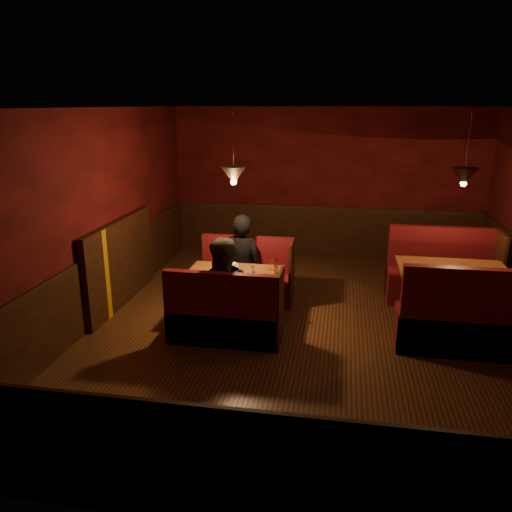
% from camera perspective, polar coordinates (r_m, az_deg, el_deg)
% --- Properties ---
extents(room, '(6.02, 7.02, 2.92)m').
position_cam_1_polar(room, '(6.64, 4.33, 0.38)').
color(room, '#351F0E').
rests_on(room, ground).
extents(main_table, '(1.32, 0.80, 0.92)m').
position_cam_1_polar(main_table, '(7.00, -2.31, -3.05)').
color(main_table, '#51250F').
rests_on(main_table, ground).
extents(main_bench_far, '(1.45, 0.52, 0.99)m').
position_cam_1_polar(main_bench_far, '(7.76, -1.02, -2.80)').
color(main_bench_far, '#52111B').
rests_on(main_bench_far, ground).
extents(main_bench_near, '(1.45, 0.52, 0.99)m').
position_cam_1_polar(main_bench_near, '(6.41, -3.58, -7.26)').
color(main_bench_near, '#52111B').
rests_on(main_bench_near, ground).
extents(second_table, '(1.45, 0.93, 0.82)m').
position_cam_1_polar(second_table, '(7.33, 21.43, -2.82)').
color(second_table, '#51250F').
rests_on(second_table, ground).
extents(second_bench_far, '(1.60, 0.60, 1.14)m').
position_cam_1_polar(second_bench_far, '(8.22, 20.37, -2.40)').
color(second_bench_far, '#52111B').
rests_on(second_bench_far, ground).
extents(second_bench_near, '(1.60, 0.60, 1.14)m').
position_cam_1_polar(second_bench_near, '(6.64, 22.86, -7.28)').
color(second_bench_near, '#52111B').
rests_on(second_bench_near, ground).
extents(diner_a, '(0.70, 0.52, 1.73)m').
position_cam_1_polar(diner_a, '(7.56, -1.53, 1.02)').
color(diner_a, black).
rests_on(diner_a, ground).
extents(diner_b, '(0.85, 0.68, 1.69)m').
position_cam_1_polar(diner_b, '(6.33, -3.41, -2.39)').
color(diner_b, '#312B27').
rests_on(diner_b, ground).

